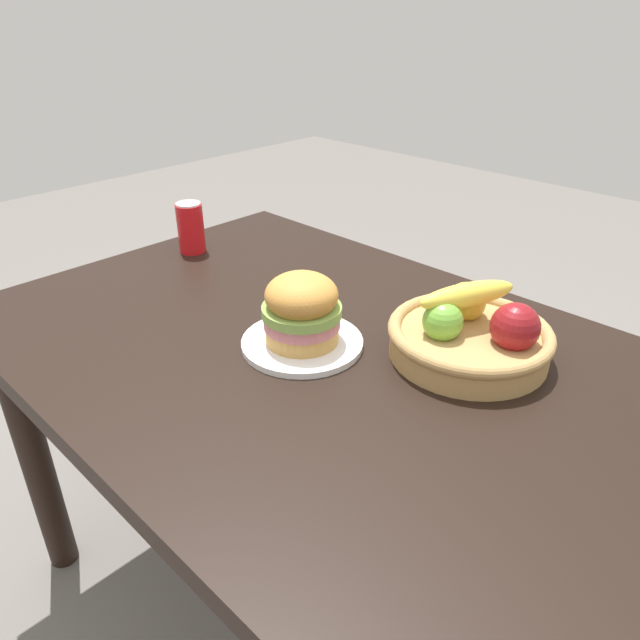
% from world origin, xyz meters
% --- Properties ---
extents(ground_plane, '(8.00, 8.00, 0.00)m').
position_xyz_m(ground_plane, '(0.00, 0.00, 0.00)').
color(ground_plane, slate).
extents(dining_table, '(1.40, 0.90, 0.75)m').
position_xyz_m(dining_table, '(0.00, 0.00, 0.65)').
color(dining_table, black).
rests_on(dining_table, ground_plane).
extents(plate, '(0.23, 0.23, 0.01)m').
position_xyz_m(plate, '(-0.05, -0.02, 0.76)').
color(plate, white).
rests_on(plate, dining_table).
extents(sandwich, '(0.15, 0.15, 0.13)m').
position_xyz_m(sandwich, '(-0.05, -0.02, 0.83)').
color(sandwich, tan).
rests_on(sandwich, plate).
extents(soda_can, '(0.07, 0.07, 0.13)m').
position_xyz_m(soda_can, '(-0.58, 0.11, 0.81)').
color(soda_can, red).
rests_on(soda_can, dining_table).
extents(fruit_basket, '(0.29, 0.29, 0.13)m').
position_xyz_m(fruit_basket, '(0.19, 0.16, 0.79)').
color(fruit_basket, tan).
rests_on(fruit_basket, dining_table).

